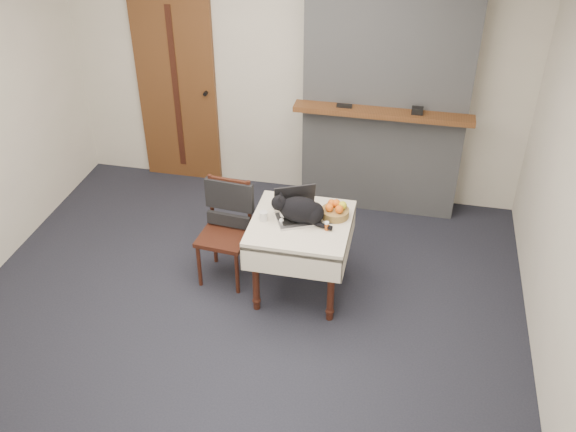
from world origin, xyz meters
name	(u,v)px	position (x,y,z in m)	size (l,w,h in m)	color
ground	(243,310)	(0.00, 0.00, 0.00)	(4.50, 4.50, 0.00)	black
room_shell	(251,83)	(0.00, 0.46, 1.76)	(4.52, 4.01, 2.61)	beige
door	(177,89)	(-1.20, 1.97, 1.00)	(0.82, 0.10, 2.00)	brown
chimney	(387,83)	(0.90, 1.85, 1.30)	(1.62, 0.48, 2.60)	gray
side_table	(301,233)	(0.41, 0.34, 0.59)	(0.78, 0.78, 0.70)	#351B0E
laptop	(297,210)	(0.36, 0.40, 0.76)	(0.42, 0.40, 0.25)	#B7B7BC
cat	(301,210)	(0.41, 0.34, 0.80)	(0.51, 0.22, 0.24)	black
cream_jar	(264,216)	(0.11, 0.30, 0.74)	(0.07, 0.07, 0.07)	silver
pill_bottle	(327,226)	(0.62, 0.27, 0.74)	(0.04, 0.04, 0.07)	#984112
fruit_basket	(335,211)	(0.66, 0.48, 0.75)	(0.22, 0.22, 0.13)	olive
desk_clutter	(330,219)	(0.62, 0.42, 0.70)	(0.14, 0.02, 0.01)	black
chair	(227,216)	(-0.24, 0.47, 0.57)	(0.44, 0.43, 0.89)	#351B0E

